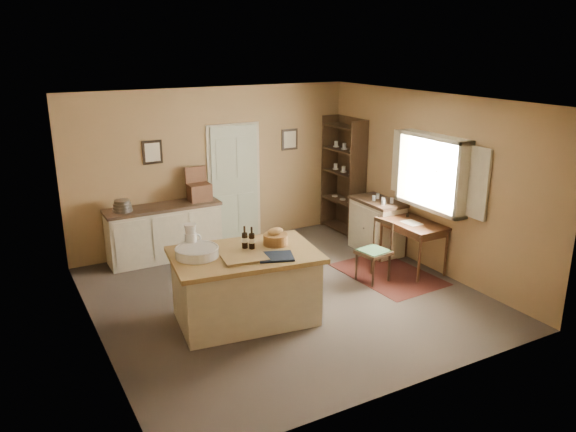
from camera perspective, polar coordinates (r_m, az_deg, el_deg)
name	(u,v)px	position (r m, az deg, el deg)	size (l,w,h in m)	color
ground	(285,296)	(7.92, -0.32, -8.16)	(5.00, 5.00, 0.00)	brown
wall_back	(215,168)	(9.64, -7.48, 4.87)	(5.00, 0.10, 2.70)	olive
wall_front	(410,267)	(5.50, 12.28, -5.12)	(5.00, 0.10, 2.70)	olive
wall_left	(89,233)	(6.67, -19.55, -1.69)	(0.10, 5.00, 2.70)	olive
wall_right	(428,182)	(8.87, 14.03, 3.40)	(0.10, 5.00, 2.70)	olive
ceiling	(285,100)	(7.18, -0.35, 11.67)	(5.00, 5.00, 0.00)	silver
door	(235,183)	(9.81, -5.44, 3.39)	(0.97, 0.06, 2.11)	#AAB194
framed_prints	(225,145)	(9.62, -6.40, 7.13)	(2.82, 0.02, 0.38)	black
window	(434,172)	(8.63, 14.64, 4.34)	(0.25, 1.99, 1.12)	beige
work_island	(245,284)	(7.14, -4.44, -6.93)	(1.93, 1.40, 1.20)	beige
sideboard	(165,231)	(9.29, -12.41, -1.45)	(1.84, 0.52, 1.18)	beige
rug	(388,274)	(8.75, 10.13, -5.84)	(1.10, 1.60, 0.01)	#411813
writing_desk	(414,228)	(8.80, 12.65, -1.22)	(0.60, 0.99, 0.82)	#371E11
desk_chair	(373,252)	(8.33, 8.66, -3.67)	(0.42, 0.42, 0.90)	black
right_cabinet	(377,225)	(9.51, 9.03, -0.95)	(0.54, 0.96, 0.99)	beige
shelving_unit	(345,175)	(10.36, 5.85, 4.12)	(0.36, 0.95, 2.11)	black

